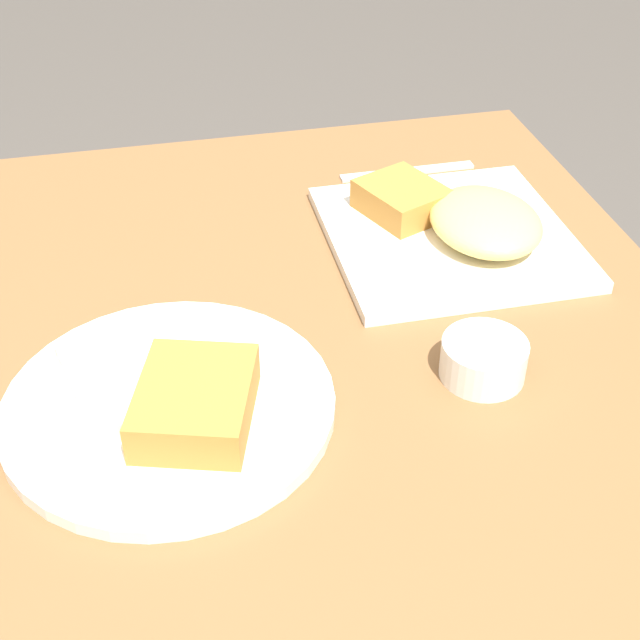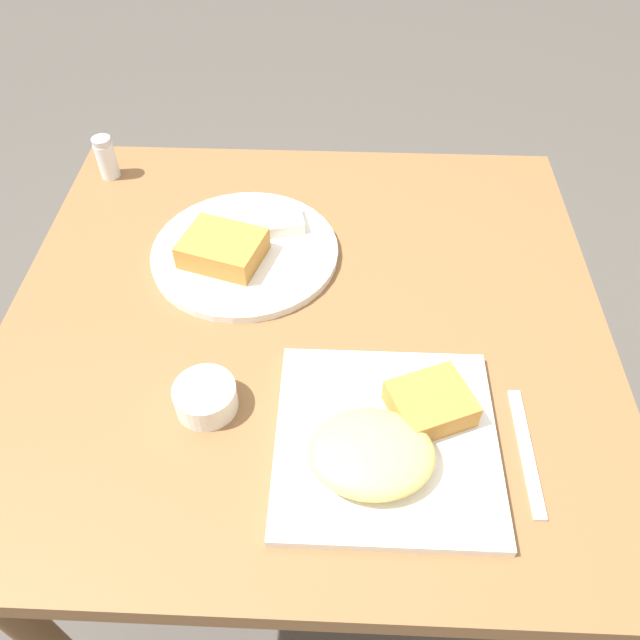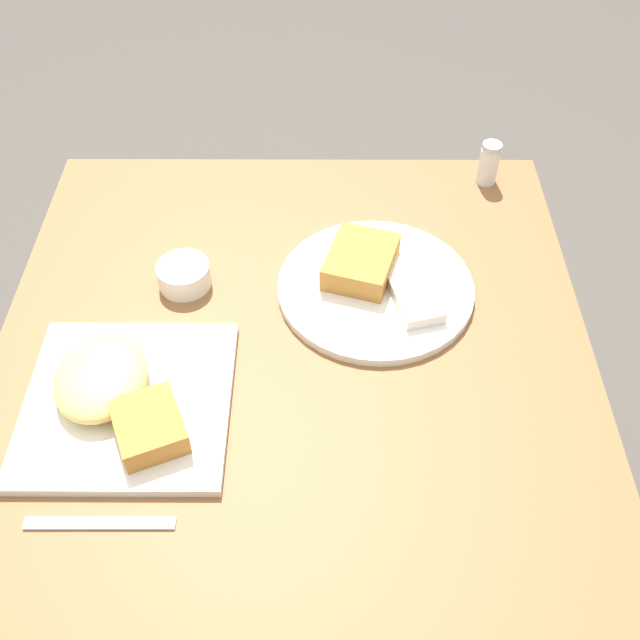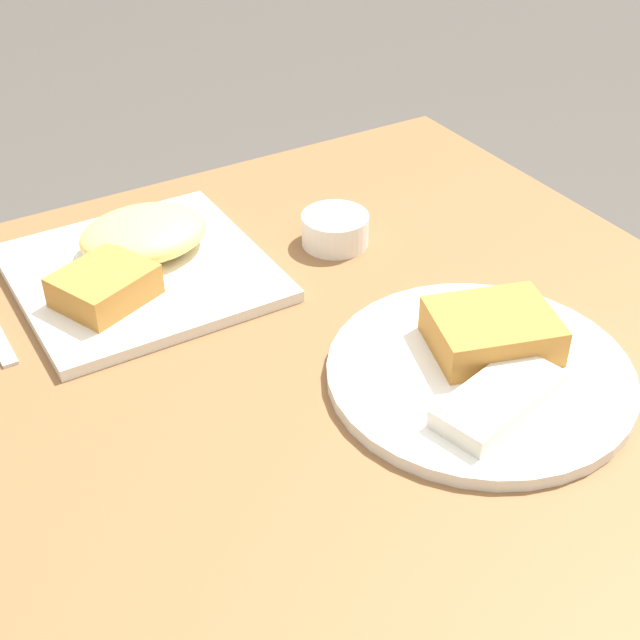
% 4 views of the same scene
% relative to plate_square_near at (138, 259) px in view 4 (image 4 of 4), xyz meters
% --- Properties ---
extents(dining_table, '(0.90, 0.87, 0.74)m').
position_rel_plate_square_near_xyz_m(dining_table, '(-0.11, 0.23, -0.11)').
color(dining_table, brown).
rests_on(dining_table, ground_plane).
extents(plate_square_near, '(0.28, 0.28, 0.06)m').
position_rel_plate_square_near_xyz_m(plate_square_near, '(0.00, 0.00, 0.00)').
color(plate_square_near, white).
rests_on(plate_square_near, dining_table).
extents(plate_oval_far, '(0.30, 0.30, 0.05)m').
position_rel_plate_square_near_xyz_m(plate_oval_far, '(-0.23, 0.35, -0.01)').
color(plate_oval_far, white).
rests_on(plate_oval_far, dining_table).
extents(sauce_ramekin, '(0.08, 0.08, 0.04)m').
position_rel_plate_square_near_xyz_m(sauce_ramekin, '(-0.23, 0.06, -0.00)').
color(sauce_ramekin, white).
rests_on(sauce_ramekin, dining_table).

